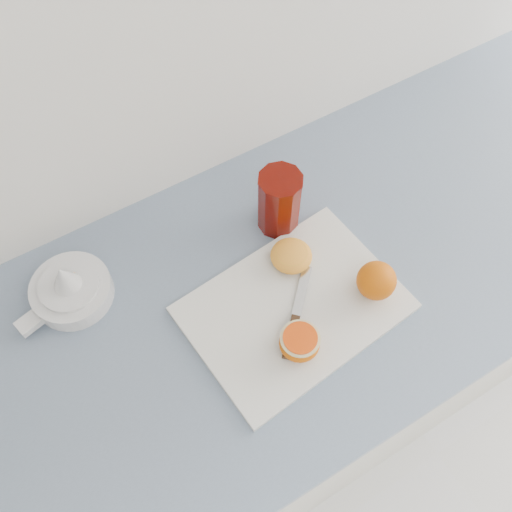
% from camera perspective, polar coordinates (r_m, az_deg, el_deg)
% --- Properties ---
extents(counter, '(2.58, 0.64, 0.89)m').
position_cam_1_polar(counter, '(1.43, -0.68, -12.31)').
color(counter, white).
rests_on(counter, ground).
extents(cutting_board, '(0.39, 0.30, 0.01)m').
position_cam_1_polar(cutting_board, '(1.01, 3.82, -5.19)').
color(cutting_board, silver).
rests_on(cutting_board, counter).
extents(whole_orange, '(0.07, 0.07, 0.07)m').
position_cam_1_polar(whole_orange, '(1.01, 11.95, -2.42)').
color(whole_orange, '#D36F00').
rests_on(whole_orange, cutting_board).
extents(half_orange, '(0.07, 0.07, 0.04)m').
position_cam_1_polar(half_orange, '(0.96, 4.37, -8.61)').
color(half_orange, '#D36F00').
rests_on(half_orange, cutting_board).
extents(squeezed_shell, '(0.08, 0.08, 0.03)m').
position_cam_1_polar(squeezed_shell, '(1.03, 3.55, 0.04)').
color(squeezed_shell, orange).
rests_on(squeezed_shell, cutting_board).
extents(paring_knife, '(0.14, 0.14, 0.01)m').
position_cam_1_polar(paring_knife, '(0.98, 3.73, -7.23)').
color(paring_knife, '#472D1B').
rests_on(paring_knife, cutting_board).
extents(citrus_juicer, '(0.18, 0.14, 0.10)m').
position_cam_1_polar(citrus_juicer, '(1.05, -18.12, -3.17)').
color(citrus_juicer, white).
rests_on(citrus_juicer, counter).
extents(red_tumbler, '(0.08, 0.08, 0.13)m').
position_cam_1_polar(red_tumbler, '(1.06, 2.34, 5.27)').
color(red_tumbler, '#5A0802').
rests_on(red_tumbler, counter).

